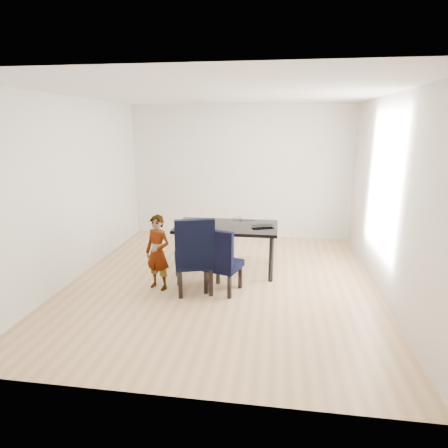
# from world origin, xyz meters

# --- Properties ---
(floor) EXTENTS (4.50, 5.00, 0.01)m
(floor) POSITION_xyz_m (0.00, 0.00, -0.01)
(floor) COLOR tan
(floor) RESTS_ON ground
(ceiling) EXTENTS (4.50, 5.00, 0.01)m
(ceiling) POSITION_xyz_m (0.00, 0.00, 2.71)
(ceiling) COLOR white
(ceiling) RESTS_ON wall_back
(wall_back) EXTENTS (4.50, 0.01, 2.70)m
(wall_back) POSITION_xyz_m (0.00, 2.50, 1.35)
(wall_back) COLOR silver
(wall_back) RESTS_ON ground
(wall_front) EXTENTS (4.50, 0.01, 2.70)m
(wall_front) POSITION_xyz_m (0.00, -2.50, 1.35)
(wall_front) COLOR silver
(wall_front) RESTS_ON ground
(wall_left) EXTENTS (0.01, 5.00, 2.70)m
(wall_left) POSITION_xyz_m (-2.25, 0.00, 1.35)
(wall_left) COLOR white
(wall_left) RESTS_ON ground
(wall_right) EXTENTS (0.01, 5.00, 2.70)m
(wall_right) POSITION_xyz_m (2.25, 0.00, 1.35)
(wall_right) COLOR white
(wall_right) RESTS_ON ground
(dining_table) EXTENTS (1.60, 0.90, 0.75)m
(dining_table) POSITION_xyz_m (0.00, 0.50, 0.38)
(dining_table) COLOR black
(dining_table) RESTS_ON floor
(chair_left) EXTENTS (0.67, 0.68, 1.10)m
(chair_left) POSITION_xyz_m (-0.35, -0.34, 0.55)
(chair_left) COLOR black
(chair_left) RESTS_ON floor
(chair_right) EXTENTS (0.57, 0.58, 0.94)m
(chair_right) POSITION_xyz_m (0.06, -0.30, 0.47)
(chair_right) COLOR black
(chair_right) RESTS_ON floor
(child) EXTENTS (0.46, 0.38, 1.08)m
(child) POSITION_xyz_m (-0.87, -0.34, 0.54)
(child) COLOR orange
(child) RESTS_ON floor
(plate) EXTENTS (0.31, 0.31, 0.02)m
(plate) POSITION_xyz_m (-0.58, 0.20, 0.76)
(plate) COLOR white
(plate) RESTS_ON dining_table
(sandwich) EXTENTS (0.16, 0.11, 0.06)m
(sandwich) POSITION_xyz_m (-0.58, 0.19, 0.79)
(sandwich) COLOR #BA7642
(sandwich) RESTS_ON plate
(laptop) EXTENTS (0.41, 0.34, 0.03)m
(laptop) POSITION_xyz_m (0.55, 0.54, 0.76)
(laptop) COLOR black
(laptop) RESTS_ON dining_table
(cable_tangle) EXTENTS (0.17, 0.17, 0.01)m
(cable_tangle) POSITION_xyz_m (0.15, 0.84, 0.75)
(cable_tangle) COLOR black
(cable_tangle) RESTS_ON dining_table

